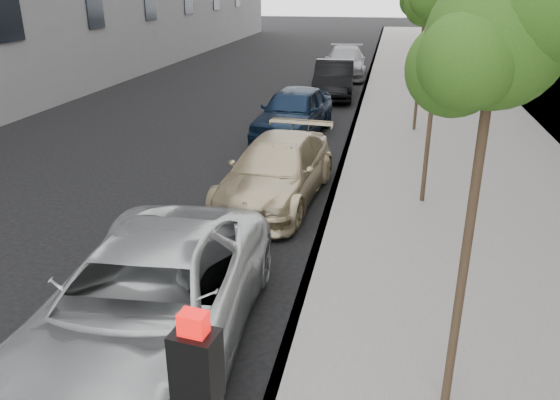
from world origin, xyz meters
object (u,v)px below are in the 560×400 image
(sedan_blue, at_px, (294,112))
(suv, at_px, (277,170))
(tree_near, at_px, (499,40))
(sedan_rear, at_px, (345,62))
(minivan, at_px, (148,304))
(sedan_black, at_px, (334,79))

(sedan_blue, bearing_deg, suv, -78.19)
(tree_near, bearing_deg, sedan_rear, 97.79)
(tree_near, height_order, minivan, tree_near)
(tree_near, distance_m, suv, 7.94)
(minivan, xyz_separation_m, sedan_rear, (0.51, 23.97, -0.01))
(sedan_blue, height_order, sedan_rear, sedan_blue)
(sedan_blue, xyz_separation_m, sedan_black, (0.60, 6.79, -0.02))
(tree_near, distance_m, sedan_blue, 13.03)
(suv, bearing_deg, tree_near, -57.18)
(suv, bearing_deg, sedan_rear, 94.93)
(sedan_blue, height_order, sedan_black, sedan_blue)
(suv, relative_size, sedan_blue, 1.04)
(suv, xyz_separation_m, sedan_blue, (-0.60, 5.66, 0.09))
(tree_near, relative_size, sedan_black, 1.04)
(minivan, height_order, sedan_rear, minivan)
(minivan, bearing_deg, tree_near, -9.35)
(suv, relative_size, sedan_black, 1.03)
(suv, distance_m, sedan_blue, 5.69)
(sedan_blue, bearing_deg, minivan, -83.79)
(sedan_rear, bearing_deg, minivan, -94.62)
(minivan, height_order, suv, minivan)
(tree_near, xyz_separation_m, suv, (-3.33, 6.28, -3.53))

